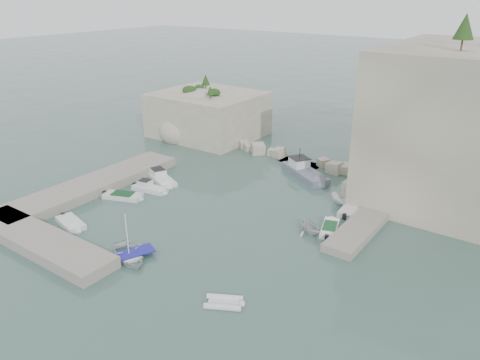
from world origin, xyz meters
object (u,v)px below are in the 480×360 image
Objects in this scene: motorboat_e at (71,225)px; tender_east_d at (348,206)px; motorboat_c at (123,198)px; rowboat at (129,259)px; motorboat_b at (150,191)px; tender_east_c at (352,210)px; inflatable_dinghy at (224,304)px; motorboat_a at (161,180)px; tender_east_b at (330,231)px; work_boat at (305,176)px; tender_east_a at (309,232)px.

motorboat_e is 1.07× the size of tender_east_d.
rowboat is at bearing -60.39° from motorboat_c.
motorboat_b is 23.84m from tender_east_c.
tender_east_c is (1.44, 21.45, 0.00)m from inflatable_dinghy.
tender_east_b is (23.28, 0.29, 0.00)m from motorboat_a.
rowboat reaches higher than motorboat_c.
motorboat_c is 23.14m from work_boat.
motorboat_a is 0.76× the size of work_boat.
inflatable_dinghy is at bearing 10.38° from motorboat_e.
tender_east_c is 0.63× the size of work_boat.
motorboat_a is 1.21× the size of tender_east_c.
motorboat_a is at bearing 98.68° from tender_east_d.
motorboat_a is at bearing 70.55° from motorboat_c.
work_boat is at bearing 31.31° from motorboat_c.
tender_east_d is (-0.88, 6.57, 0.00)m from tender_east_b.
tender_east_d is at bearing -0.70° from work_boat.
work_boat reaches higher than motorboat_b.
rowboat is (9.57, -11.90, 0.00)m from motorboat_b.
motorboat_e and tender_east_b have the same top height.
tender_east_d reaches higher than motorboat_e.
tender_east_d is at bearing 60.07° from inflatable_dinghy.
motorboat_a is at bearing -108.80° from work_boat.
motorboat_c is 0.89× the size of tender_east_c.
tender_east_a reaches higher than motorboat_e.
motorboat_c is at bearing 112.67° from tender_east_d.
motorboat_b is 19.91m from work_boat.
tender_east_b is 0.51× the size of work_boat.
motorboat_e is at bearing 127.63° from tender_east_c.
motorboat_b is (1.02, 3.33, 0.00)m from motorboat_c.
work_boat reaches higher than motorboat_e.
tender_east_b is at bearing -20.96° from work_boat.
inflatable_dinghy is at bearing 170.04° from tender_east_d.
tender_east_a is at bearing 115.62° from tender_east_b.
tender_east_b is (22.04, 3.43, 0.00)m from motorboat_b.
work_boat reaches higher than inflatable_dinghy.
inflatable_dinghy is (20.52, -12.17, 0.00)m from motorboat_b.
tender_east_c is 10.69m from work_boat.
inflatable_dinghy is 14.18m from tender_east_a.
inflatable_dinghy is at bearing -156.24° from tender_east_a.
tender_east_d reaches higher than tender_east_c.
inflatable_dinghy is at bearing -39.97° from motorboat_b.
motorboat_c is 7.74m from motorboat_e.
motorboat_b is at bearing -44.48° from motorboat_a.
tender_east_c is (22.17, 20.30, 0.00)m from motorboat_e.
motorboat_a is 18.58m from work_boat.
inflatable_dinghy is at bearing -43.72° from motorboat_c.
motorboat_e is 0.49× the size of work_boat.
tender_east_b is at bearing 175.85° from tender_east_c.
rowboat is at bearing 143.79° from tender_east_d.
motorboat_b reaches higher than tender_east_b.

